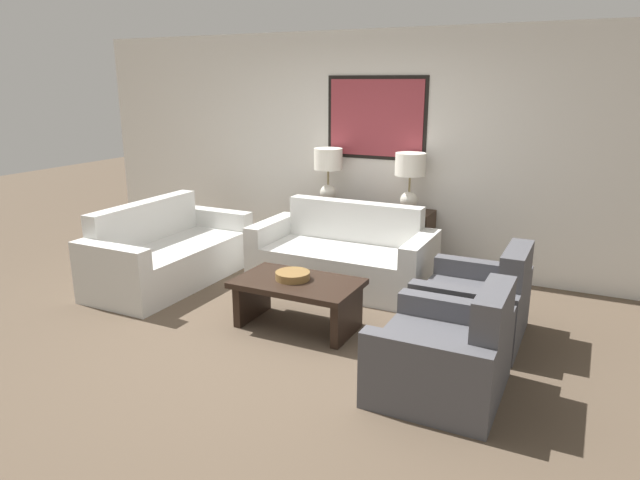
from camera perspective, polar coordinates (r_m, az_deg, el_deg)
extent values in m
plane|color=brown|center=(4.89, -5.00, -9.88)|extent=(20.00, 20.00, 0.00)
cube|color=silver|center=(6.64, 5.72, 8.85)|extent=(7.72, 0.10, 2.65)
cube|color=black|center=(6.56, 5.63, 12.05)|extent=(1.18, 0.01, 0.92)
cube|color=#9E3842|center=(6.55, 5.61, 12.05)|extent=(1.10, 0.02, 0.84)
cube|color=#332319|center=(6.58, 4.64, 0.24)|extent=(1.51, 0.39, 0.72)
cylinder|color=silver|center=(6.68, 0.81, 3.84)|extent=(0.16, 0.16, 0.02)
sphere|color=silver|center=(6.66, 0.81, 4.75)|extent=(0.19, 0.19, 0.19)
cylinder|color=#8C7A51|center=(6.62, 0.82, 6.32)|extent=(0.02, 0.02, 0.18)
cylinder|color=white|center=(6.59, 0.83, 8.11)|extent=(0.33, 0.33, 0.24)
cylinder|color=silver|center=(6.33, 8.84, 2.99)|extent=(0.16, 0.16, 0.02)
sphere|color=silver|center=(6.31, 8.88, 3.95)|extent=(0.19, 0.19, 0.19)
cylinder|color=#8C7A51|center=(6.27, 8.95, 5.60)|extent=(0.02, 0.02, 0.18)
cylinder|color=white|center=(6.24, 9.03, 7.50)|extent=(0.33, 0.33, 0.24)
cube|color=silver|center=(5.93, 1.80, -2.97)|extent=(1.51, 0.69, 0.42)
cube|color=silver|center=(6.25, 3.47, 0.04)|extent=(1.51, 0.18, 0.85)
cube|color=silver|center=(6.35, -4.79, -0.77)|extent=(0.18, 0.87, 0.63)
cube|color=silver|center=(5.70, 9.93, -2.88)|extent=(0.18, 0.87, 0.63)
cube|color=silver|center=(6.29, -13.92, -2.35)|extent=(0.69, 1.51, 0.42)
cube|color=silver|center=(6.51, -16.97, 0.00)|extent=(0.18, 1.51, 0.85)
cube|color=silver|center=(5.74, -20.07, -3.51)|extent=(0.87, 0.18, 0.63)
cube|color=silver|center=(6.94, -10.10, 0.46)|extent=(0.87, 0.18, 0.63)
cube|color=black|center=(4.96, -2.26, -4.35)|extent=(1.07, 0.65, 0.05)
cube|color=black|center=(5.26, -6.78, -5.76)|extent=(0.07, 0.52, 0.38)
cube|color=black|center=(4.84, 2.72, -7.60)|extent=(0.07, 0.52, 0.38)
cylinder|color=olive|center=(4.98, -2.75, -3.57)|extent=(0.30, 0.30, 0.07)
cube|color=#4C4C51|center=(5.07, 13.82, -6.98)|extent=(0.67, 0.64, 0.39)
cube|color=#4C4C51|center=(4.93, 18.80, -5.35)|extent=(0.18, 0.64, 0.81)
cube|color=#4C4C51|center=(5.38, 15.75, -4.85)|extent=(0.85, 0.14, 0.55)
cube|color=#4C4C51|center=(4.66, 13.88, -7.92)|extent=(0.85, 0.14, 0.55)
cube|color=#4C4C51|center=(4.16, 10.58, -11.98)|extent=(0.67, 0.64, 0.39)
cube|color=#4C4C51|center=(3.99, 16.68, -10.21)|extent=(0.18, 0.64, 0.81)
cube|color=#4C4C51|center=(4.45, 13.17, -9.09)|extent=(0.85, 0.14, 0.55)
cube|color=#4C4C51|center=(3.77, 10.30, -13.68)|extent=(0.85, 0.14, 0.55)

